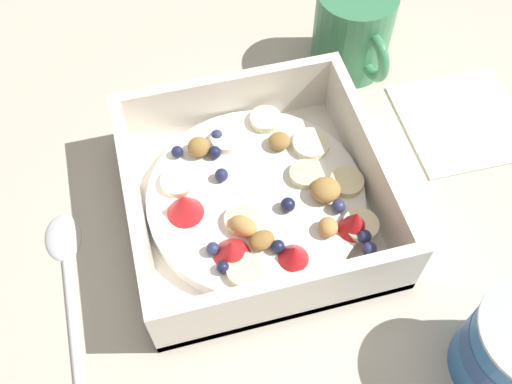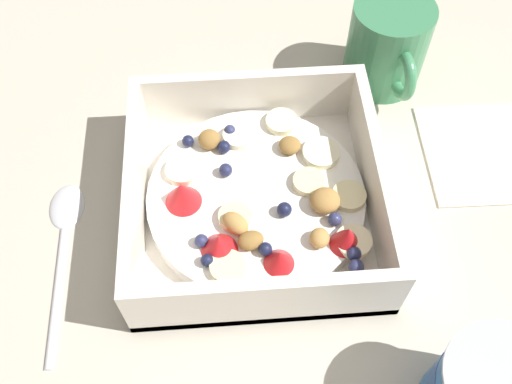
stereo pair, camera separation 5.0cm
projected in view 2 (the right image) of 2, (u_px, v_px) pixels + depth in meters
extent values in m
plane|color=beige|center=(234.00, 205.00, 0.53)|extent=(2.40, 2.40, 0.00)
cube|color=white|center=(256.00, 207.00, 0.52)|extent=(0.22, 0.22, 0.01)
cube|color=white|center=(248.00, 100.00, 0.55)|extent=(0.22, 0.01, 0.07)
cube|color=white|center=(266.00, 301.00, 0.44)|extent=(0.22, 0.01, 0.07)
cube|color=white|center=(374.00, 182.00, 0.50)|extent=(0.01, 0.20, 0.07)
cube|color=white|center=(136.00, 197.00, 0.49)|extent=(0.01, 0.20, 0.07)
cylinder|color=white|center=(256.00, 199.00, 0.51)|extent=(0.19, 0.19, 0.02)
cylinder|color=#F4EAB7|center=(353.00, 242.00, 0.47)|extent=(0.04, 0.04, 0.01)
cylinder|color=beige|center=(309.00, 182.00, 0.50)|extent=(0.04, 0.04, 0.01)
cylinder|color=beige|center=(231.00, 217.00, 0.48)|extent=(0.04, 0.04, 0.01)
cylinder|color=#F7EFC6|center=(183.00, 170.00, 0.51)|extent=(0.04, 0.04, 0.01)
cylinder|color=#F7EFC6|center=(238.00, 136.00, 0.53)|extent=(0.04, 0.04, 0.01)
cylinder|color=#F4EAB7|center=(281.00, 122.00, 0.54)|extent=(0.04, 0.04, 0.01)
cylinder|color=beige|center=(349.00, 196.00, 0.50)|extent=(0.04, 0.04, 0.01)
cylinder|color=beige|center=(228.00, 267.00, 0.46)|extent=(0.04, 0.04, 0.01)
cylinder|color=#F7EFC6|center=(321.00, 153.00, 0.52)|extent=(0.04, 0.04, 0.01)
cone|color=red|center=(182.00, 193.00, 0.49)|extent=(0.04, 0.04, 0.03)
cone|color=red|center=(219.00, 244.00, 0.46)|extent=(0.03, 0.03, 0.02)
cone|color=red|center=(279.00, 258.00, 0.46)|extent=(0.03, 0.03, 0.02)
cone|color=red|center=(347.00, 237.00, 0.46)|extent=(0.03, 0.03, 0.03)
sphere|color=navy|center=(201.00, 241.00, 0.47)|extent=(0.01, 0.01, 0.01)
sphere|color=#191E3D|center=(284.00, 209.00, 0.48)|extent=(0.01, 0.01, 0.01)
sphere|color=#23284C|center=(221.00, 248.00, 0.47)|extent=(0.01, 0.01, 0.01)
sphere|color=#191E3D|center=(224.00, 147.00, 0.52)|extent=(0.01, 0.01, 0.01)
sphere|color=navy|center=(356.00, 267.00, 0.46)|extent=(0.01, 0.01, 0.01)
sphere|color=#191E3D|center=(188.00, 141.00, 0.53)|extent=(0.01, 0.01, 0.01)
sphere|color=navy|center=(335.00, 219.00, 0.48)|extent=(0.01, 0.01, 0.01)
sphere|color=#191E3D|center=(265.00, 249.00, 0.47)|extent=(0.01, 0.01, 0.01)
sphere|color=#23284C|center=(325.00, 199.00, 0.49)|extent=(0.01, 0.01, 0.01)
sphere|color=#23284C|center=(226.00, 170.00, 0.51)|extent=(0.01, 0.01, 0.01)
sphere|color=navy|center=(235.00, 130.00, 0.53)|extent=(0.01, 0.01, 0.01)
sphere|color=#23284C|center=(354.00, 254.00, 0.46)|extent=(0.01, 0.01, 0.01)
sphere|color=#191E3D|center=(207.00, 260.00, 0.46)|extent=(0.01, 0.01, 0.01)
ellipsoid|color=olive|center=(290.00, 145.00, 0.52)|extent=(0.02, 0.02, 0.01)
ellipsoid|color=olive|center=(251.00, 240.00, 0.47)|extent=(0.02, 0.02, 0.01)
ellipsoid|color=olive|center=(209.00, 139.00, 0.52)|extent=(0.03, 0.03, 0.02)
ellipsoid|color=#AD7F42|center=(325.00, 201.00, 0.49)|extent=(0.03, 0.03, 0.02)
ellipsoid|color=tan|center=(320.00, 238.00, 0.47)|extent=(0.02, 0.02, 0.01)
ellipsoid|color=tan|center=(235.00, 223.00, 0.48)|extent=(0.03, 0.03, 0.02)
ellipsoid|color=silver|center=(66.00, 204.00, 0.52)|extent=(0.03, 0.05, 0.01)
cylinder|color=silver|center=(56.00, 294.00, 0.48)|extent=(0.01, 0.13, 0.01)
cylinder|color=#B7BCC6|center=(507.00, 381.00, 0.36)|extent=(0.08, 0.08, 0.00)
cylinder|color=#3D8456|center=(387.00, 45.00, 0.58)|extent=(0.08, 0.08, 0.09)
torus|color=#3D8456|center=(402.00, 75.00, 0.55)|extent=(0.02, 0.05, 0.05)
cube|color=silver|center=(487.00, 152.00, 0.56)|extent=(0.12, 0.12, 0.01)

